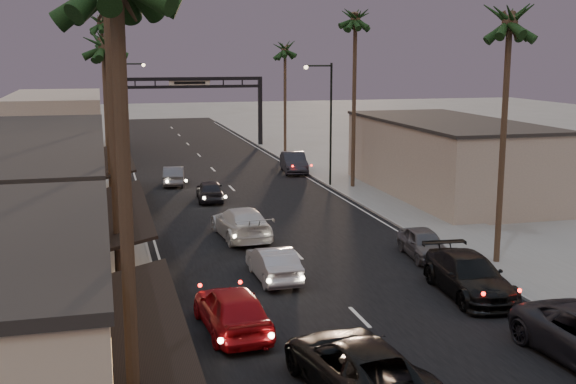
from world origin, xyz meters
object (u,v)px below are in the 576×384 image
palm_lc (104,38)px  oncoming_silver (273,263)px  oncoming_red (232,309)px  arch (190,94)px  palm_rb (356,13)px  streetlight_left (126,105)px  curbside_black (469,276)px  palm_ld (101,18)px  palm_rc (285,45)px  palm_far (104,37)px  streetlight_right (327,114)px  oncoming_pickup (357,366)px  palm_ra (510,12)px

palm_lc → oncoming_silver: palm_lc is taller
palm_lc → oncoming_red: palm_lc is taller
arch → oncoming_silver: (-2.04, -45.70, -4.81)m
palm_lc → palm_rb: palm_rb is taller
arch → oncoming_silver: bearing=-92.6°
streetlight_left → curbside_black: size_ratio=1.59×
palm_ld → oncoming_red: (3.76, -36.20, -11.57)m
palm_rc → palm_far: palm_far is taller
palm_far → oncoming_silver: size_ratio=3.00×
arch → oncoming_silver: 45.99m
curbside_black → palm_rb: bearing=85.8°
streetlight_right → oncoming_red: streetlight_right is taller
streetlight_right → oncoming_pickup: streetlight_right is taller
streetlight_right → palm_ra: size_ratio=0.68×
streetlight_right → palm_far: bearing=114.8°
streetlight_left → palm_rc: size_ratio=0.74×
arch → streetlight_left: streetlight_left is taller
palm_rc → oncoming_red: size_ratio=2.45×
streetlight_left → palm_lc: bearing=-94.4°
streetlight_right → curbside_black: size_ratio=1.59×
arch → streetlight_left: 13.85m
arch → palm_ld: bearing=-119.8°
oncoming_silver → curbside_black: size_ratio=0.78×
palm_rc → oncoming_red: (-13.44, -45.20, -9.62)m
arch → curbside_black: 50.19m
palm_far → streetlight_right: bearing=-65.2°
palm_ld → palm_rb: bearing=-32.6°
streetlight_left → palm_rc: bearing=21.1°
arch → palm_rc: (8.60, -6.00, 4.94)m
palm_rb → palm_rc: size_ratio=1.16×
palm_far → oncoming_silver: bearing=-83.4°
arch → palm_ra: bearing=-79.4°
palm_ra → palm_rc: (0.00, 40.00, -0.97)m
palm_ra → curbside_black: palm_ra is taller
palm_rb → curbside_black: palm_rb is taller
palm_lc → streetlight_right: bearing=30.1°
palm_lc → palm_rb: 19.07m
curbside_black → palm_lc: bearing=135.3°
streetlight_right → palm_far: palm_far is taller
palm_ra → oncoming_red: 17.89m
arch → palm_rc: 11.59m
palm_lc → palm_rc: bearing=58.4°
palm_ld → palm_rc: (17.20, 9.00, -1.95)m
palm_ld → palm_ra: (17.20, -31.00, -0.97)m
palm_rc → oncoming_silver: size_ratio=2.77×
palm_lc → oncoming_red: 20.06m
palm_rc → oncoming_pickup: bearing=-102.0°
arch → palm_rb: 28.24m
oncoming_silver → curbside_black: bearing=149.6°
arch → oncoming_red: arch is taller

